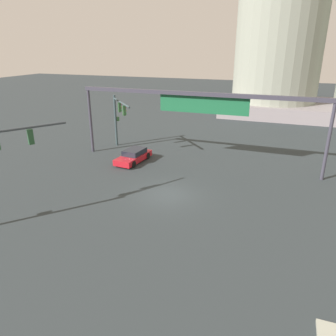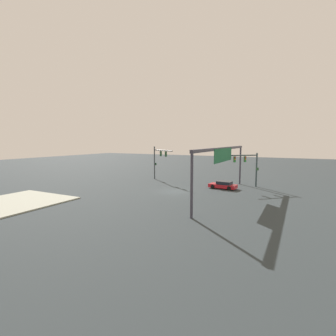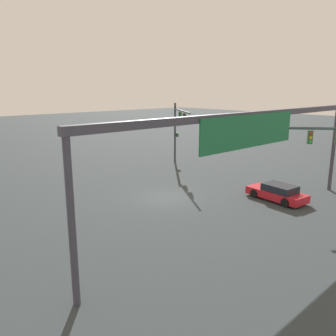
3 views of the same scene
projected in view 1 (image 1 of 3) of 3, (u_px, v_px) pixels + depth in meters
ground_plane at (167, 195)px, 24.29m from camera, size 179.45×179.45×0.00m
traffic_signal_opposite_side at (119, 113)px, 33.73m from camera, size 4.26×4.92×5.60m
overhead_sign_gantry at (197, 104)px, 28.63m from camera, size 22.67×0.43×6.74m
sedan_car_approaching at (134, 156)px, 31.02m from camera, size 2.17×4.46×1.21m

